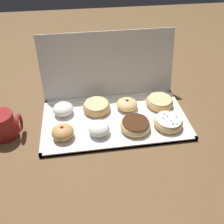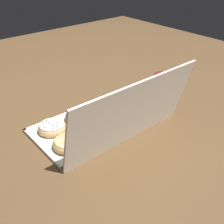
{
  "view_description": "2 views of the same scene",
  "coord_description": "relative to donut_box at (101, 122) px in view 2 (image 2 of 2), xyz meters",
  "views": [
    {
      "loc": [
        -0.11,
        -0.71,
        0.65
      ],
      "look_at": [
        -0.01,
        0.02,
        0.03
      ],
      "focal_mm": 38.01,
      "sensor_mm": 36.0,
      "label": 1
    },
    {
      "loc": [
        0.59,
        0.77,
        0.66
      ],
      "look_at": [
        -0.06,
        0.01,
        0.04
      ],
      "focal_mm": 42.96,
      "sensor_mm": 36.0,
      "label": 2
    }
  ],
  "objects": [
    {
      "name": "chocolate_frosted_donut_2",
      "position": [
        0.07,
        -0.07,
        0.02
      ],
      "size": [
        0.12,
        0.12,
        0.04
      ],
      "color": "#E5B770",
      "rests_on": "donut_box"
    },
    {
      "name": "powdered_filled_donut_1",
      "position": [
        -0.07,
        -0.07,
        0.03
      ],
      "size": [
        0.08,
        0.08,
        0.05
      ],
      "color": "white",
      "rests_on": "donut_box"
    },
    {
      "name": "donut_box",
      "position": [
        0.0,
        0.0,
        0.0
      ],
      "size": [
        0.58,
        0.31,
        0.01
      ],
      "color": "white",
      "rests_on": "ground"
    },
    {
      "name": "powdered_filled_donut_4",
      "position": [
        -0.21,
        0.07,
        0.03
      ],
      "size": [
        0.08,
        0.08,
        0.05
      ],
      "color": "white",
      "rests_on": "donut_box"
    },
    {
      "name": "coffee_mug",
      "position": [
        -0.42,
        -0.02,
        0.05
      ],
      "size": [
        0.11,
        0.09,
        0.1
      ],
      "color": "maroon",
      "rests_on": "ground"
    },
    {
      "name": "jelly_filled_donut_6",
      "position": [
        0.06,
        0.06,
        0.02
      ],
      "size": [
        0.09,
        0.09,
        0.04
      ],
      "color": "#E5B770",
      "rests_on": "donut_box"
    },
    {
      "name": "ground_plane",
      "position": [
        0.0,
        0.0,
        -0.01
      ],
      "size": [
        3.0,
        3.0,
        0.0
      ],
      "primitive_type": "plane",
      "color": "brown"
    },
    {
      "name": "box_lid_open",
      "position": [
        0.0,
        0.19,
        0.14
      ],
      "size": [
        0.58,
        0.08,
        0.28
      ],
      "primitive_type": "cube",
      "rotation": [
        1.32,
        0.0,
        0.0
      ],
      "color": "white",
      "rests_on": "ground"
    },
    {
      "name": "jelly_filled_donut_0",
      "position": [
        -0.2,
        -0.07,
        0.03
      ],
      "size": [
        0.08,
        0.08,
        0.05
      ],
      "color": "tan",
      "rests_on": "donut_box"
    },
    {
      "name": "sprinkle_donut_3",
      "position": [
        0.2,
        -0.07,
        0.02
      ],
      "size": [
        0.11,
        0.11,
        0.04
      ],
      "color": "#E5B770",
      "rests_on": "donut_box"
    },
    {
      "name": "glazed_ring_donut_7",
      "position": [
        0.2,
        0.06,
        0.02
      ],
      "size": [
        0.12,
        0.12,
        0.04
      ],
      "color": "tan",
      "rests_on": "donut_box"
    },
    {
      "name": "glazed_ring_donut_5",
      "position": [
        -0.07,
        0.07,
        0.02
      ],
      "size": [
        0.12,
        0.12,
        0.04
      ],
      "color": "tan",
      "rests_on": "donut_box"
    }
  ]
}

